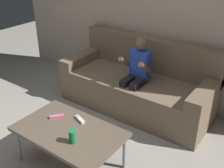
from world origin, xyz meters
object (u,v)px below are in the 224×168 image
object	(u,v)px
coffee_table	(69,133)
couch	(138,85)
soda_can	(73,137)
person_seated_on_couch	(136,73)
game_remote_pink_near_edge	(57,116)
game_remote_white_center	(80,119)

from	to	relation	value
coffee_table	couch	bearing A→B (deg)	91.56
coffee_table	soda_can	bearing A→B (deg)	-35.30
person_seated_on_couch	soda_can	bearing A→B (deg)	-84.59
soda_can	person_seated_on_couch	bearing A→B (deg)	95.41
person_seated_on_couch	coffee_table	bearing A→B (deg)	-91.63
person_seated_on_couch	coffee_table	xyz separation A→B (m)	(-0.03, -1.14, -0.19)
couch	person_seated_on_couch	distance (m)	0.33
game_remote_pink_near_edge	soda_can	world-z (taller)	soda_can
couch	soda_can	bearing A→B (deg)	-82.55
game_remote_pink_near_edge	game_remote_white_center	world-z (taller)	same
coffee_table	game_remote_pink_near_edge	bearing A→B (deg)	161.80
person_seated_on_couch	game_remote_white_center	size ratio (longest dim) A/B	6.91
couch	coffee_table	distance (m)	1.32
coffee_table	game_remote_white_center	bearing A→B (deg)	96.17
person_seated_on_couch	game_remote_white_center	world-z (taller)	person_seated_on_couch
game_remote_pink_near_edge	soda_can	size ratio (longest dim) A/B	1.08
couch	coffee_table	size ratio (longest dim) A/B	1.92
couch	person_seated_on_couch	bearing A→B (deg)	-69.30
coffee_table	game_remote_white_center	distance (m)	0.18
couch	game_remote_white_center	world-z (taller)	couch
couch	person_seated_on_couch	size ratio (longest dim) A/B	1.94
couch	coffee_table	world-z (taller)	couch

